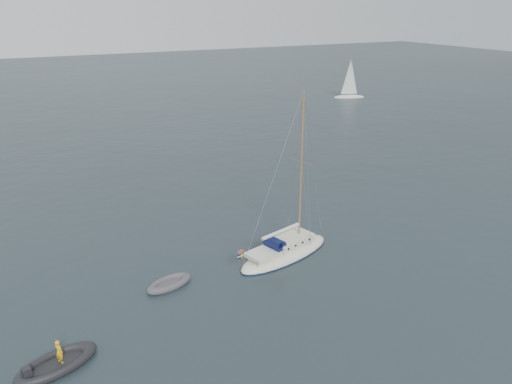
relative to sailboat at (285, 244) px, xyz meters
name	(u,v)px	position (x,y,z in m)	size (l,w,h in m)	color
ground	(260,260)	(-1.87, 0.19, -0.89)	(300.00, 300.00, 0.00)	black
sailboat	(285,244)	(0.00, 0.00, 0.00)	(8.29, 2.49, 11.81)	white
dinghy	(169,284)	(-8.41, -0.19, -0.70)	(3.11, 1.41, 0.45)	#4C4B51
rib	(56,364)	(-15.56, -4.82, -0.65)	(4.10, 1.86, 1.49)	black
distant_yacht_b	(350,80)	(41.23, 47.46, 2.35)	(5.74, 3.06, 7.60)	silver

